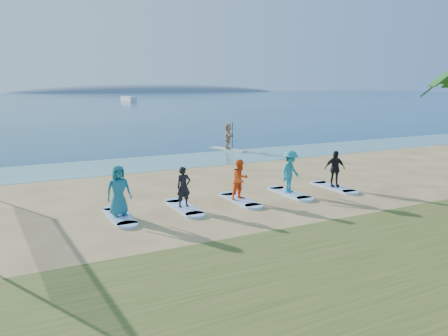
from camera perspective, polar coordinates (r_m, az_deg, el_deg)
name	(u,v)px	position (r m, az deg, el deg)	size (l,w,h in m)	color
ground	(271,201)	(17.41, 6.12, -4.35)	(600.00, 600.00, 0.00)	tan
shallow_water	(175,161)	(26.60, -6.42, 0.90)	(600.00, 600.00, 0.00)	teal
ocean	(25,98)	(174.31, -24.56, 8.26)	(600.00, 600.00, 0.00)	navy
island_ridge	(154,92)	(330.91, -9.12, 9.78)	(220.00, 56.00, 18.00)	slate
paddleboard	(228,150)	(30.87, 0.53, 2.42)	(0.70, 3.00, 0.12)	silver
paddleboarder	(228,136)	(30.74, 0.53, 4.17)	(1.65, 0.53, 1.78)	tan
boat_offshore_b	(129,101)	(132.71, -12.35, 8.50)	(1.98, 6.86, 1.43)	silver
surfboard_0	(120,216)	(15.63, -13.46, -6.18)	(0.70, 2.20, 0.09)	#9BBFF1
student_0	(119,191)	(15.39, -13.61, -2.88)	(0.86, 0.56, 1.76)	#1B6885
surfboard_1	(184,208)	(16.33, -5.25, -5.19)	(0.70, 2.20, 0.09)	#9BBFF1
student_1	(184,187)	(16.13, -5.30, -2.47)	(0.55, 0.36, 1.50)	black
surfboard_2	(240,200)	(17.33, 2.13, -4.21)	(0.70, 2.20, 0.09)	#9BBFF1
student_2	(240,179)	(17.14, 2.15, -1.49)	(0.78, 0.60, 1.60)	#F65319
surfboard_3	(290,193)	(18.60, 8.59, -3.29)	(0.70, 2.20, 0.09)	#9BBFF1
student_3	(290,172)	(18.40, 8.67, -0.48)	(1.14, 0.66, 1.77)	teal
surfboard_4	(334,187)	(20.07, 14.15, -2.47)	(0.70, 2.20, 0.09)	#9BBFF1
student_4	(335,169)	(19.90, 14.26, -0.08)	(0.94, 0.39, 1.61)	black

